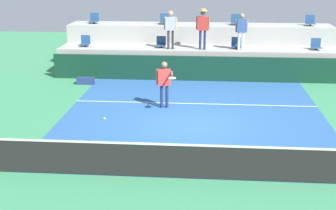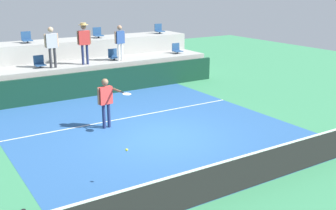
# 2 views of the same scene
# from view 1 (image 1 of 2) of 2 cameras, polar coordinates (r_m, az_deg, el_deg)

# --- Properties ---
(ground_plane) EXTENTS (40.00, 40.00, 0.00)m
(ground_plane) POSITION_cam_1_polar(r_m,az_deg,el_deg) (15.59, 2.98, -2.41)
(ground_plane) COLOR #388456
(court_inner_paint) EXTENTS (9.00, 10.00, 0.01)m
(court_inner_paint) POSITION_cam_1_polar(r_m,az_deg,el_deg) (16.54, 3.10, -1.25)
(court_inner_paint) COLOR #285693
(court_inner_paint) RESTS_ON ground_plane
(court_service_line) EXTENTS (9.00, 0.06, 0.00)m
(court_service_line) POSITION_cam_1_polar(r_m,az_deg,el_deg) (17.87, 3.24, 0.17)
(court_service_line) COLOR white
(court_service_line) RESTS_ON ground_plane
(tennis_net) EXTENTS (10.48, 0.08, 1.07)m
(tennis_net) POSITION_cam_1_polar(r_m,az_deg,el_deg) (11.69, 2.36, -6.62)
(tennis_net) COLOR black
(tennis_net) RESTS_ON ground_plane
(sponsor_backboard) EXTENTS (13.00, 0.16, 1.10)m
(sponsor_backboard) POSITION_cam_1_polar(r_m,az_deg,el_deg) (21.21, 3.55, 4.39)
(sponsor_backboard) COLOR #0F3323
(sponsor_backboard) RESTS_ON ground_plane
(seating_tier_lower) EXTENTS (13.00, 1.80, 1.25)m
(seating_tier_lower) POSITION_cam_1_polar(r_m,az_deg,el_deg) (22.47, 3.63, 5.30)
(seating_tier_lower) COLOR #9E9E99
(seating_tier_lower) RESTS_ON ground_plane
(seating_tier_upper) EXTENTS (13.00, 1.80, 2.10)m
(seating_tier_upper) POSITION_cam_1_polar(r_m,az_deg,el_deg) (24.16, 3.75, 7.15)
(seating_tier_upper) COLOR #9E9E99
(seating_tier_upper) RESTS_ON ground_plane
(stadium_chair_lower_far_left) EXTENTS (0.44, 0.40, 0.52)m
(stadium_chair_lower_far_left) POSITION_cam_1_polar(r_m,az_deg,el_deg) (22.98, -9.89, 7.47)
(stadium_chair_lower_far_left) COLOR #2D2D33
(stadium_chair_lower_far_left) RESTS_ON seating_tier_lower
(stadium_chair_lower_left) EXTENTS (0.44, 0.40, 0.52)m
(stadium_chair_lower_left) POSITION_cam_1_polar(r_m,az_deg,el_deg) (22.35, -0.84, 7.46)
(stadium_chair_lower_left) COLOR #2D2D33
(stadium_chair_lower_left) RESTS_ON seating_tier_lower
(stadium_chair_lower_right) EXTENTS (0.44, 0.40, 0.52)m
(stadium_chair_lower_right) POSITION_cam_1_polar(r_m,az_deg,el_deg) (22.28, 8.19, 7.26)
(stadium_chair_lower_right) COLOR #2D2D33
(stadium_chair_lower_right) RESTS_ON seating_tier_lower
(stadium_chair_lower_far_right) EXTENTS (0.44, 0.40, 0.52)m
(stadium_chair_lower_far_right) POSITION_cam_1_polar(r_m,az_deg,el_deg) (22.78, 17.33, 6.88)
(stadium_chair_lower_far_right) COLOR #2D2D33
(stadium_chair_lower_far_right) RESTS_ON seating_tier_lower
(stadium_chair_upper_far_left) EXTENTS (0.44, 0.40, 0.52)m
(stadium_chair_upper_far_left) POSITION_cam_1_polar(r_m,az_deg,el_deg) (24.58, -8.84, 10.14)
(stadium_chair_upper_far_left) COLOR #2D2D33
(stadium_chair_upper_far_left) RESTS_ON seating_tier_upper
(stadium_chair_upper_left) EXTENTS (0.44, 0.40, 0.52)m
(stadium_chair_upper_left) POSITION_cam_1_polar(r_m,az_deg,el_deg) (24.00, -0.43, 10.17)
(stadium_chair_upper_left) COLOR #2D2D33
(stadium_chair_upper_left) RESTS_ON seating_tier_upper
(stadium_chair_upper_right) EXTENTS (0.44, 0.40, 0.52)m
(stadium_chair_upper_right) POSITION_cam_1_polar(r_m,az_deg,el_deg) (23.94, 8.09, 9.99)
(stadium_chair_upper_right) COLOR #2D2D33
(stadium_chair_upper_right) RESTS_ON seating_tier_upper
(stadium_chair_upper_far_right) EXTENTS (0.44, 0.40, 0.52)m
(stadium_chair_upper_far_right) POSITION_cam_1_polar(r_m,az_deg,el_deg) (24.41, 16.69, 9.59)
(stadium_chair_upper_far_right) COLOR #2D2D33
(stadium_chair_upper_far_right) RESTS_ON seating_tier_upper
(tennis_player) EXTENTS (0.80, 1.18, 1.71)m
(tennis_player) POSITION_cam_1_polar(r_m,az_deg,el_deg) (17.06, -0.42, 3.01)
(tennis_player) COLOR navy
(tennis_player) RESTS_ON ground_plane
(spectator_in_grey) EXTENTS (0.60, 0.23, 1.74)m
(spectator_in_grey) POSITION_cam_1_polar(r_m,az_deg,el_deg) (21.80, 0.31, 9.45)
(spectator_in_grey) COLOR #2D2D33
(spectator_in_grey) RESTS_ON seating_tier_lower
(spectator_with_hat) EXTENTS (0.62, 0.48, 1.84)m
(spectator_with_hat) POSITION_cam_1_polar(r_m,az_deg,el_deg) (21.73, 4.19, 9.62)
(spectator_with_hat) COLOR navy
(spectator_with_hat) RESTS_ON seating_tier_lower
(spectator_in_white) EXTENTS (0.58, 0.26, 1.65)m
(spectator_in_white) POSITION_cam_1_polar(r_m,az_deg,el_deg) (21.80, 8.81, 9.07)
(spectator_in_white) COLOR white
(spectator_in_white) RESTS_ON seating_tier_lower
(tennis_ball) EXTENTS (0.07, 0.07, 0.07)m
(tennis_ball) POSITION_cam_1_polar(r_m,az_deg,el_deg) (13.41, -7.64, -1.63)
(tennis_ball) COLOR #CCE033
(equipment_bag) EXTENTS (0.76, 0.28, 0.30)m
(equipment_bag) POSITION_cam_1_polar(r_m,az_deg,el_deg) (20.94, -9.85, 2.88)
(equipment_bag) COLOR navy
(equipment_bag) RESTS_ON ground_plane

